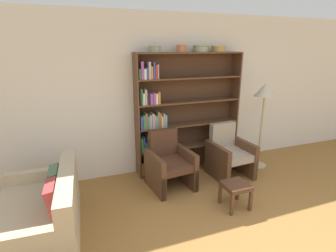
% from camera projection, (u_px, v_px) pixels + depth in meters
% --- Properties ---
extents(wall_back, '(12.00, 0.06, 2.75)m').
position_uv_depth(wall_back, '(184.00, 94.00, 4.75)').
color(wall_back, silver).
rests_on(wall_back, ground).
extents(bookshelf, '(1.91, 0.30, 2.11)m').
position_uv_depth(bookshelf, '(179.00, 115.00, 4.64)').
color(bookshelf, brown).
rests_on(bookshelf, ground).
extents(bowl_terracotta, '(0.20, 0.20, 0.11)m').
position_uv_depth(bowl_terracotta, '(155.00, 48.00, 4.15)').
color(bowl_terracotta, gray).
rests_on(bowl_terracotta, bookshelf).
extents(bowl_copper, '(0.18, 0.18, 0.12)m').
position_uv_depth(bowl_copper, '(181.00, 48.00, 4.30)').
color(bowl_copper, '#C67547').
rests_on(bowl_copper, bookshelf).
extents(bowl_olive, '(0.26, 0.26, 0.11)m').
position_uv_depth(bowl_olive, '(201.00, 48.00, 4.42)').
color(bowl_olive, gray).
rests_on(bowl_olive, bookshelf).
extents(bowl_slate, '(0.25, 0.25, 0.10)m').
position_uv_depth(bowl_slate, '(219.00, 48.00, 4.54)').
color(bowl_slate, tan).
rests_on(bowl_slate, bookshelf).
extents(couch, '(1.00, 1.51, 0.79)m').
position_uv_depth(couch, '(41.00, 216.00, 3.09)').
color(couch, tan).
rests_on(couch, ground).
extents(armchair_leather, '(0.71, 0.75, 0.90)m').
position_uv_depth(armchair_leather, '(169.00, 163.00, 4.22)').
color(armchair_leather, brown).
rests_on(armchair_leather, ground).
extents(armchair_cushioned, '(0.68, 0.72, 0.90)m').
position_uv_depth(armchair_cushioned, '(229.00, 154.00, 4.59)').
color(armchair_cushioned, brown).
rests_on(armchair_cushioned, ground).
extents(floor_lamp, '(0.38, 0.38, 1.59)m').
position_uv_depth(floor_lamp, '(265.00, 95.00, 4.67)').
color(floor_lamp, tan).
rests_on(floor_lamp, ground).
extents(footstool, '(0.34, 0.34, 0.36)m').
position_uv_depth(footstool, '(236.00, 188.00, 3.66)').
color(footstool, brown).
rests_on(footstool, ground).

